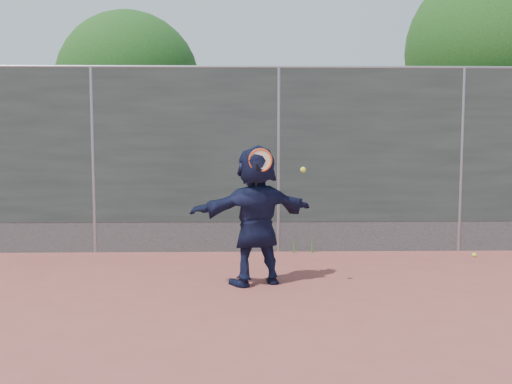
{
  "coord_description": "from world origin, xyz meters",
  "views": [
    {
      "loc": [
        -0.57,
        -5.76,
        1.86
      ],
      "look_at": [
        -0.41,
        1.41,
        1.19
      ],
      "focal_mm": 40.0,
      "sensor_mm": 36.0,
      "label": 1
    }
  ],
  "objects": [
    {
      "name": "ground",
      "position": [
        0.0,
        0.0,
        0.0
      ],
      "size": [
        80.0,
        80.0,
        0.0
      ],
      "primitive_type": "plane",
      "color": "#9E4C42",
      "rests_on": "ground"
    },
    {
      "name": "player",
      "position": [
        -0.41,
        1.41,
        0.89
      ],
      "size": [
        1.73,
        1.08,
        1.78
      ],
      "primitive_type": "imported",
      "rotation": [
        0.0,
        0.0,
        3.51
      ],
      "color": "#141837",
      "rests_on": "ground"
    },
    {
      "name": "ball_ground",
      "position": [
        3.06,
        2.99,
        0.03
      ],
      "size": [
        0.07,
        0.07,
        0.07
      ],
      "primitive_type": "sphere",
      "color": "#F3FB37",
      "rests_on": "ground"
    },
    {
      "name": "fence",
      "position": [
        -0.0,
        3.5,
        1.58
      ],
      "size": [
        20.0,
        0.06,
        3.03
      ],
      "color": "#38423D",
      "rests_on": "ground"
    },
    {
      "name": "swing_action",
      "position": [
        -0.31,
        1.21,
        1.57
      ],
      "size": [
        0.7,
        0.16,
        0.51
      ],
      "color": "#EE4B16",
      "rests_on": "ground"
    },
    {
      "name": "tree_right",
      "position": [
        4.68,
        5.75,
        3.49
      ],
      "size": [
        3.78,
        3.6,
        5.39
      ],
      "color": "#382314",
      "rests_on": "ground"
    },
    {
      "name": "tree_left",
      "position": [
        -2.85,
        6.55,
        2.94
      ],
      "size": [
        3.15,
        3.0,
        4.53
      ],
      "color": "#382314",
      "rests_on": "ground"
    },
    {
      "name": "weed_clump",
      "position": [
        0.29,
        3.38,
        0.13
      ],
      "size": [
        0.68,
        0.07,
        0.3
      ],
      "color": "#387226",
      "rests_on": "ground"
    }
  ]
}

